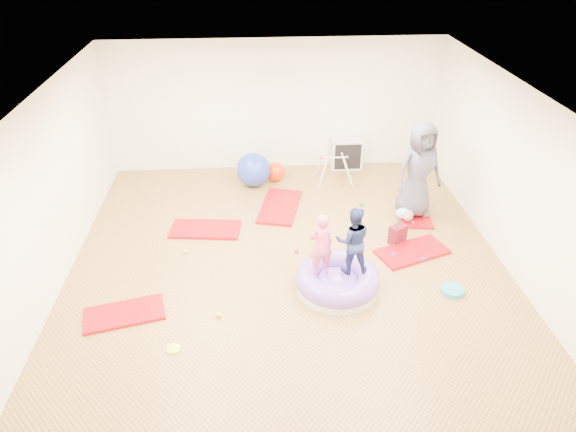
{
  "coord_description": "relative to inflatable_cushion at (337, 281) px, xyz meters",
  "views": [
    {
      "loc": [
        -0.49,
        -6.47,
        4.98
      ],
      "look_at": [
        0.0,
        0.3,
        0.9
      ],
      "focal_mm": 32.0,
      "sensor_mm": 36.0,
      "label": 1
    }
  ],
  "objects": [
    {
      "name": "inflatable_cushion",
      "position": [
        0.0,
        0.0,
        0.0
      ],
      "size": [
        1.28,
        1.28,
        0.4
      ],
      "rotation": [
        0.0,
        0.0,
        0.14
      ],
      "color": "silver",
      "rests_on": "ground"
    },
    {
      "name": "child_pink",
      "position": [
        -0.27,
        -0.0,
        0.72
      ],
      "size": [
        0.41,
        0.31,
        1.01
      ],
      "primitive_type": "imported",
      "rotation": [
        0.0,
        0.0,
        3.35
      ],
      "color": "#FA5680",
      "rests_on": "inflatable_cushion"
    },
    {
      "name": "cube_shelf",
      "position": [
        0.86,
        4.2,
        0.18
      ],
      "size": [
        0.67,
        0.33,
        0.67
      ],
      "color": "silver",
      "rests_on": "ground"
    },
    {
      "name": "exercise_ball_blue",
      "position": [
        -1.21,
        3.53,
        0.2
      ],
      "size": [
        0.7,
        0.7,
        0.7
      ],
      "primitive_type": "sphere",
      "color": "#223DB0",
      "rests_on": "ground"
    },
    {
      "name": "exercise_ball_orange",
      "position": [
        -0.75,
        3.71,
        0.05
      ],
      "size": [
        0.41,
        0.41,
        0.41
      ],
      "primitive_type": "sphere",
      "color": "#FF3500",
      "rests_on": "ground"
    },
    {
      "name": "adult_caregiver",
      "position": [
        1.76,
        2.07,
        0.79
      ],
      "size": [
        0.99,
        0.76,
        1.79
      ],
      "primitive_type": "imported",
      "rotation": [
        0.0,
        0.0,
        0.24
      ],
      "color": "#4B4855",
      "rests_on": "gym_mat_rear_right"
    },
    {
      "name": "gym_mat_front_left",
      "position": [
        -3.11,
        -0.37,
        -0.13
      ],
      "size": [
        1.21,
        0.8,
        0.05
      ],
      "primitive_type": "cube",
      "rotation": [
        0.0,
        0.0,
        0.24
      ],
      "color": "#A8000B",
      "rests_on": "ground"
    },
    {
      "name": "yellow_toy",
      "position": [
        -2.33,
        -1.1,
        -0.14
      ],
      "size": [
        0.18,
        0.18,
        0.03
      ],
      "primitive_type": "cylinder",
      "color": "yellow",
      "rests_on": "ground"
    },
    {
      "name": "gym_mat_mid_left",
      "position": [
        -2.11,
        1.81,
        -0.13
      ],
      "size": [
        1.29,
        0.75,
        0.05
      ],
      "primitive_type": "cube",
      "rotation": [
        0.0,
        0.0,
        -0.11
      ],
      "color": "#A8000B",
      "rests_on": "ground"
    },
    {
      "name": "gym_mat_center_back",
      "position": [
        -0.72,
        2.53,
        -0.13
      ],
      "size": [
        0.96,
        1.46,
        0.06
      ],
      "primitive_type": "cube",
      "rotation": [
        0.0,
        0.0,
        1.34
      ],
      "color": "#A8000B",
      "rests_on": "ground"
    },
    {
      "name": "room",
      "position": [
        -0.7,
        0.41,
        1.24
      ],
      "size": [
        7.01,
        8.01,
        2.81
      ],
      "color": "#A78833",
      "rests_on": "ground"
    },
    {
      "name": "gym_mat_right",
      "position": [
        1.41,
        0.85,
        -0.13
      ],
      "size": [
        1.32,
        0.97,
        0.05
      ],
      "primitive_type": "cube",
      "rotation": [
        0.0,
        0.0,
        0.36
      ],
      "color": "#A8000B",
      "rests_on": "ground"
    },
    {
      "name": "gym_mat_rear_right",
      "position": [
        1.8,
        2.11,
        -0.13
      ],
      "size": [
        0.69,
        1.17,
        0.05
      ],
      "primitive_type": "cube",
      "rotation": [
        0.0,
        0.0,
        1.44
      ],
      "color": "#A8000B",
      "rests_on": "ground"
    },
    {
      "name": "ball_pit_balls",
      "position": [
        0.03,
        0.82,
        -0.12
      ],
      "size": [
        4.14,
        3.07,
        0.08
      ],
      "color": "#159E1B",
      "rests_on": "ground"
    },
    {
      "name": "infant_play_gym",
      "position": [
        0.48,
        3.57,
        0.22
      ],
      "size": [
        0.74,
        0.71,
        0.57
      ],
      "rotation": [
        0.0,
        0.0,
        -0.29
      ],
      "color": "silver",
      "rests_on": "ground"
    },
    {
      "name": "backpack",
      "position": [
        1.23,
        1.18,
        0.01
      ],
      "size": [
        0.34,
        0.31,
        0.34
      ],
      "primitive_type": "cube",
      "rotation": [
        0.0,
        0.0,
        0.56
      ],
      "color": "#AF1A31",
      "rests_on": "ground"
    },
    {
      "name": "child_navy",
      "position": [
        0.19,
        0.02,
        0.75
      ],
      "size": [
        0.55,
        0.44,
        1.07
      ],
      "primitive_type": "imported",
      "rotation": [
        0.0,
        0.0,
        3.07
      ],
      "color": "navy",
      "rests_on": "inflatable_cushion"
    },
    {
      "name": "balance_disc",
      "position": [
        1.72,
        -0.21,
        -0.12
      ],
      "size": [
        0.35,
        0.35,
        0.08
      ],
      "primitive_type": "cylinder",
      "color": "teal",
      "rests_on": "ground"
    },
    {
      "name": "infant",
      "position": [
        1.56,
        1.87,
        -0.0
      ],
      "size": [
        0.36,
        0.37,
        0.21
      ],
      "color": "#99D2F7",
      "rests_on": "gym_mat_rear_right"
    }
  ]
}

